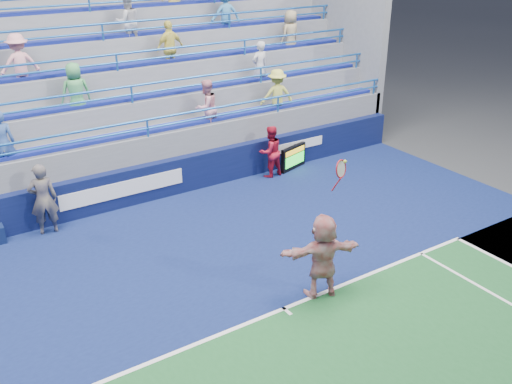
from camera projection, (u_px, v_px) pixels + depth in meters
ground at (284, 309)px, 11.85m from camera, size 120.00×120.00×0.00m
sponsor_wall at (155, 181)px, 16.58m from camera, size 18.00×0.32×1.10m
bleacher_stand at (106, 116)px, 19.04m from camera, size 18.00×5.61×6.13m
serve_speed_board at (293, 158)px, 18.70m from camera, size 1.15×0.46×0.80m
tennis_player at (323, 256)px, 11.96m from camera, size 1.85×1.08×3.06m
line_judge at (43, 199)px, 14.48m from camera, size 0.76×0.55×1.92m
ball_girl at (270, 152)px, 17.99m from camera, size 0.84×0.67×1.67m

